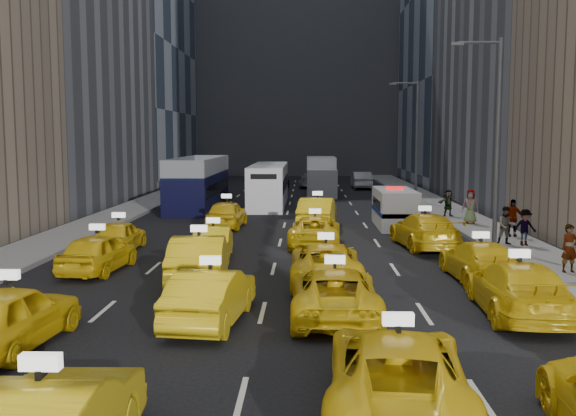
{
  "coord_description": "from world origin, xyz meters",
  "views": [
    {
      "loc": [
        1.21,
        -15.46,
        4.86
      ],
      "look_at": [
        0.47,
        10.55,
        2.0
      ],
      "focal_mm": 40.0,
      "sensor_mm": 36.0,
      "label": 1
    }
  ],
  "objects_px": {
    "taxi_2": "(397,371)",
    "nypd_van": "(395,209)",
    "box_truck": "(321,177)",
    "pedestrian_0": "(570,248)",
    "double_decker": "(199,183)",
    "city_bus": "(269,185)"
  },
  "relations": [
    {
      "from": "nypd_van",
      "to": "box_truck",
      "type": "distance_m",
      "value": 19.43
    },
    {
      "from": "taxi_2",
      "to": "double_decker",
      "type": "distance_m",
      "value": 34.4
    },
    {
      "from": "box_truck",
      "to": "pedestrian_0",
      "type": "relative_size",
      "value": 4.23
    },
    {
      "from": "double_decker",
      "to": "city_bus",
      "type": "height_order",
      "value": "double_decker"
    },
    {
      "from": "double_decker",
      "to": "pedestrian_0",
      "type": "xyz_separation_m",
      "value": [
        16.72,
        -21.77,
        -0.71
      ]
    },
    {
      "from": "taxi_2",
      "to": "nypd_van",
      "type": "xyz_separation_m",
      "value": [
        3.21,
        23.87,
        0.27
      ]
    },
    {
      "from": "nypd_van",
      "to": "double_decker",
      "type": "xyz_separation_m",
      "value": [
        -12.31,
        9.29,
        0.71
      ]
    },
    {
      "from": "city_bus",
      "to": "pedestrian_0",
      "type": "bearing_deg",
      "value": -65.78
    },
    {
      "from": "city_bus",
      "to": "box_truck",
      "type": "height_order",
      "value": "box_truck"
    },
    {
      "from": "box_truck",
      "to": "taxi_2",
      "type": "bearing_deg",
      "value": -93.21
    },
    {
      "from": "taxi_2",
      "to": "double_decker",
      "type": "xyz_separation_m",
      "value": [
        -9.1,
        33.16,
        0.98
      ]
    },
    {
      "from": "taxi_2",
      "to": "pedestrian_0",
      "type": "bearing_deg",
      "value": -118.5
    },
    {
      "from": "city_bus",
      "to": "pedestrian_0",
      "type": "distance_m",
      "value": 26.36
    },
    {
      "from": "pedestrian_0",
      "to": "city_bus",
      "type": "bearing_deg",
      "value": 106.87
    },
    {
      "from": "taxi_2",
      "to": "double_decker",
      "type": "height_order",
      "value": "double_decker"
    },
    {
      "from": "nypd_van",
      "to": "city_bus",
      "type": "xyz_separation_m",
      "value": [
        -7.52,
        11.02,
        0.46
      ]
    },
    {
      "from": "taxi_2",
      "to": "nypd_van",
      "type": "relative_size",
      "value": 0.98
    },
    {
      "from": "pedestrian_0",
      "to": "double_decker",
      "type": "bearing_deg",
      "value": 117.46
    },
    {
      "from": "taxi_2",
      "to": "nypd_van",
      "type": "height_order",
      "value": "nypd_van"
    },
    {
      "from": "nypd_van",
      "to": "city_bus",
      "type": "relative_size",
      "value": 0.46
    },
    {
      "from": "nypd_van",
      "to": "city_bus",
      "type": "bearing_deg",
      "value": 130.66
    },
    {
      "from": "taxi_2",
      "to": "city_bus",
      "type": "relative_size",
      "value": 0.46
    }
  ]
}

